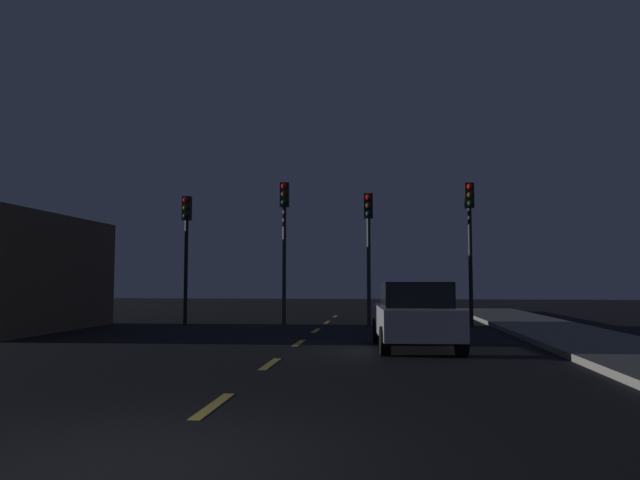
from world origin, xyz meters
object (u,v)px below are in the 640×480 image
object	(u,v)px
traffic_signal_center_right	(369,233)
traffic_signal_center_left	(284,225)
traffic_signal_far_right	(470,226)
traffic_signal_far_left	(186,234)
car_stopped_ahead	(415,315)

from	to	relation	value
traffic_signal_center_right	traffic_signal_center_left	bearing A→B (deg)	179.98
traffic_signal_center_right	traffic_signal_far_right	distance (m)	3.60
traffic_signal_far_left	traffic_signal_center_left	xyz separation A→B (m)	(3.73, 0.00, 0.29)
traffic_signal_far_left	car_stopped_ahead	bearing A→B (deg)	-39.84
traffic_signal_far_left	car_stopped_ahead	xyz separation A→B (m)	(8.11, -6.76, -2.57)
traffic_signal_center_left	traffic_signal_far_right	xyz separation A→B (m)	(6.69, -0.00, -0.09)
traffic_signal_far_left	traffic_signal_center_right	distance (m)	6.82
traffic_signal_far_left	car_stopped_ahead	world-z (taller)	traffic_signal_far_left
traffic_signal_far_left	traffic_signal_center_right	size ratio (longest dim) A/B	1.00
car_stopped_ahead	traffic_signal_center_left	bearing A→B (deg)	122.91
traffic_signal_center_right	car_stopped_ahead	bearing A→B (deg)	-79.27
traffic_signal_center_left	traffic_signal_far_right	size ratio (longest dim) A/B	1.03
traffic_signal_center_left	car_stopped_ahead	xyz separation A→B (m)	(4.38, -6.76, -2.86)
traffic_signal_far_right	traffic_signal_center_left	bearing A→B (deg)	180.00
traffic_signal_center_right	traffic_signal_far_right	size ratio (longest dim) A/B	0.94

